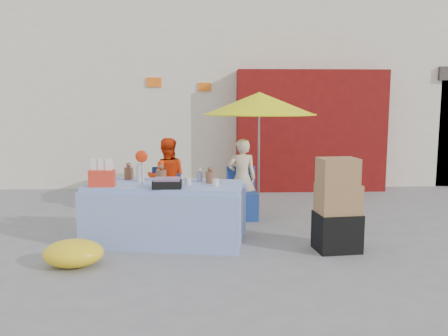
{
  "coord_description": "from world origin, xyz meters",
  "views": [
    {
      "loc": [
        -0.1,
        -6.02,
        1.93
      ],
      "look_at": [
        0.17,
        0.6,
        1.0
      ],
      "focal_mm": 38.0,
      "sensor_mm": 36.0,
      "label": 1
    }
  ],
  "objects_px": {
    "umbrella": "(259,104)",
    "box_stack": "(337,208)",
    "chair_right": "(242,203)",
    "vendor_beige": "(242,178)",
    "market_table": "(165,212)",
    "chair_left": "(167,204)",
    "vendor_orange": "(167,178)"
  },
  "relations": [
    {
      "from": "market_table",
      "to": "vendor_beige",
      "type": "xyz_separation_m",
      "value": [
        1.17,
        1.41,
        0.24
      ]
    },
    {
      "from": "chair_right",
      "to": "vendor_beige",
      "type": "distance_m",
      "value": 0.43
    },
    {
      "from": "market_table",
      "to": "chair_left",
      "type": "distance_m",
      "value": 1.29
    },
    {
      "from": "vendor_beige",
      "to": "umbrella",
      "type": "distance_m",
      "value": 1.28
    },
    {
      "from": "chair_left",
      "to": "chair_right",
      "type": "distance_m",
      "value": 1.25
    },
    {
      "from": "umbrella",
      "to": "box_stack",
      "type": "xyz_separation_m",
      "value": [
        0.79,
        -2.04,
        -1.33
      ]
    },
    {
      "from": "market_table",
      "to": "chair_right",
      "type": "height_order",
      "value": "market_table"
    },
    {
      "from": "chair_left",
      "to": "umbrella",
      "type": "bearing_deg",
      "value": 7.33
    },
    {
      "from": "chair_right",
      "to": "vendor_orange",
      "type": "relative_size",
      "value": 0.63
    },
    {
      "from": "box_stack",
      "to": "chair_left",
      "type": "bearing_deg",
      "value": 143.22
    },
    {
      "from": "vendor_orange",
      "to": "umbrella",
      "type": "height_order",
      "value": "umbrella"
    },
    {
      "from": "box_stack",
      "to": "chair_right",
      "type": "bearing_deg",
      "value": 121.98
    },
    {
      "from": "market_table",
      "to": "vendor_beige",
      "type": "distance_m",
      "value": 1.85
    },
    {
      "from": "chair_left",
      "to": "umbrella",
      "type": "distance_m",
      "value": 2.27
    },
    {
      "from": "chair_right",
      "to": "box_stack",
      "type": "height_order",
      "value": "box_stack"
    },
    {
      "from": "chair_right",
      "to": "box_stack",
      "type": "distance_m",
      "value": 2.09
    },
    {
      "from": "chair_left",
      "to": "vendor_orange",
      "type": "xyz_separation_m",
      "value": [
        0.0,
        0.13,
        0.41
      ]
    },
    {
      "from": "umbrella",
      "to": "box_stack",
      "type": "height_order",
      "value": "umbrella"
    },
    {
      "from": "chair_left",
      "to": "vendor_beige",
      "type": "distance_m",
      "value": 1.32
    },
    {
      "from": "box_stack",
      "to": "umbrella",
      "type": "bearing_deg",
      "value": 111.29
    },
    {
      "from": "market_table",
      "to": "umbrella",
      "type": "relative_size",
      "value": 1.09
    },
    {
      "from": "market_table",
      "to": "vendor_orange",
      "type": "height_order",
      "value": "vendor_orange"
    },
    {
      "from": "umbrella",
      "to": "vendor_beige",
      "type": "bearing_deg",
      "value": -153.43
    },
    {
      "from": "chair_left",
      "to": "chair_right",
      "type": "xyz_separation_m",
      "value": [
        1.25,
        0.0,
        0.0
      ]
    },
    {
      "from": "market_table",
      "to": "vendor_orange",
      "type": "xyz_separation_m",
      "value": [
        -0.08,
        1.41,
        0.25
      ]
    },
    {
      "from": "chair_right",
      "to": "box_stack",
      "type": "xyz_separation_m",
      "value": [
        1.09,
        -1.75,
        0.31
      ]
    },
    {
      "from": "vendor_orange",
      "to": "market_table",
      "type": "bearing_deg",
      "value": 90.19
    },
    {
      "from": "vendor_orange",
      "to": "vendor_beige",
      "type": "height_order",
      "value": "vendor_orange"
    },
    {
      "from": "vendor_orange",
      "to": "vendor_beige",
      "type": "relative_size",
      "value": 1.01
    },
    {
      "from": "market_table",
      "to": "chair_left",
      "type": "relative_size",
      "value": 2.67
    },
    {
      "from": "vendor_beige",
      "to": "umbrella",
      "type": "bearing_deg",
      "value": -156.49
    },
    {
      "from": "market_table",
      "to": "chair_left",
      "type": "bearing_deg",
      "value": 103.08
    }
  ]
}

